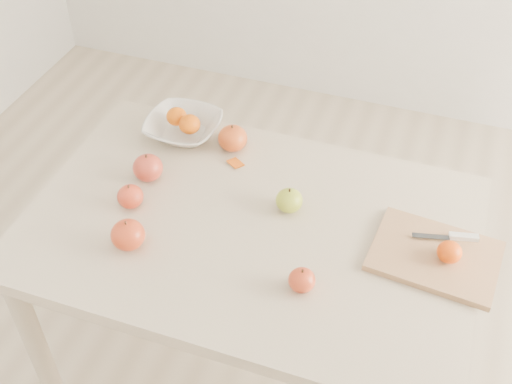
% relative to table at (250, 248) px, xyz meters
% --- Properties ---
extents(ground, '(3.50, 3.50, 0.00)m').
position_rel_table_xyz_m(ground, '(0.00, 0.00, -0.65)').
color(ground, '#C6B293').
rests_on(ground, ground).
extents(table, '(1.20, 0.80, 0.75)m').
position_rel_table_xyz_m(table, '(0.00, 0.00, 0.00)').
color(table, beige).
rests_on(table, ground).
extents(cutting_board, '(0.33, 0.26, 0.02)m').
position_rel_table_xyz_m(cutting_board, '(0.48, 0.04, 0.11)').
color(cutting_board, tan).
rests_on(cutting_board, table).
extents(board_tangerine, '(0.06, 0.06, 0.05)m').
position_rel_table_xyz_m(board_tangerine, '(0.51, 0.03, 0.14)').
color(board_tangerine, '#D34E07').
rests_on(board_tangerine, cutting_board).
extents(fruit_bowl, '(0.23, 0.23, 0.06)m').
position_rel_table_xyz_m(fruit_bowl, '(-0.33, 0.30, 0.13)').
color(fruit_bowl, silver).
rests_on(fruit_bowl, table).
extents(bowl_tangerine_near, '(0.06, 0.06, 0.06)m').
position_rel_table_xyz_m(bowl_tangerine_near, '(-0.35, 0.31, 0.15)').
color(bowl_tangerine_near, '#D16207').
rests_on(bowl_tangerine_near, fruit_bowl).
extents(bowl_tangerine_far, '(0.07, 0.07, 0.06)m').
position_rel_table_xyz_m(bowl_tangerine_far, '(-0.30, 0.28, 0.16)').
color(bowl_tangerine_far, '#E35308').
rests_on(bowl_tangerine_far, fruit_bowl).
extents(orange_peel_a, '(0.07, 0.05, 0.01)m').
position_rel_table_xyz_m(orange_peel_a, '(-0.17, 0.32, 0.10)').
color(orange_peel_a, orange).
rests_on(orange_peel_a, table).
extents(orange_peel_b, '(0.06, 0.05, 0.01)m').
position_rel_table_xyz_m(orange_peel_b, '(-0.12, 0.22, 0.10)').
color(orange_peel_b, '#D0560E').
rests_on(orange_peel_b, table).
extents(paring_knife, '(0.17, 0.06, 0.01)m').
position_rel_table_xyz_m(paring_knife, '(0.53, 0.11, 0.12)').
color(paring_knife, white).
rests_on(paring_knife, cutting_board).
extents(apple_green, '(0.07, 0.07, 0.07)m').
position_rel_table_xyz_m(apple_green, '(0.08, 0.09, 0.13)').
color(apple_green, olive).
rests_on(apple_green, table).
extents(apple_red_a, '(0.09, 0.09, 0.08)m').
position_rel_table_xyz_m(apple_red_a, '(-0.16, 0.28, 0.14)').
color(apple_red_a, '#A22D1C').
rests_on(apple_red_a, table).
extents(apple_red_e, '(0.07, 0.07, 0.06)m').
position_rel_table_xyz_m(apple_red_e, '(0.19, -0.17, 0.13)').
color(apple_red_e, '#99140B').
rests_on(apple_red_e, table).
extents(apple_red_b, '(0.09, 0.09, 0.08)m').
position_rel_table_xyz_m(apple_red_b, '(-0.34, 0.08, 0.14)').
color(apple_red_b, maroon).
rests_on(apple_red_b, table).
extents(apple_red_c, '(0.09, 0.09, 0.08)m').
position_rel_table_xyz_m(apple_red_c, '(-0.27, -0.18, 0.14)').
color(apple_red_c, '#A60F17').
rests_on(apple_red_c, table).
extents(apple_red_d, '(0.07, 0.07, 0.07)m').
position_rel_table_xyz_m(apple_red_d, '(-0.33, -0.04, 0.13)').
color(apple_red_d, maroon).
rests_on(apple_red_d, table).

